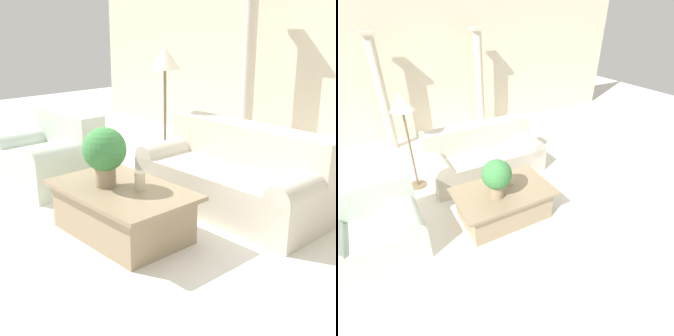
% 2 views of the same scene
% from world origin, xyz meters
% --- Properties ---
extents(ground_plane, '(16.00, 16.00, 0.00)m').
position_xyz_m(ground_plane, '(0.00, 0.00, 0.00)').
color(ground_plane, silver).
extents(wall_back, '(10.00, 0.06, 3.20)m').
position_xyz_m(wall_back, '(0.00, 3.15, 1.60)').
color(wall_back, beige).
rests_on(wall_back, ground_plane).
extents(sofa_long, '(2.00, 0.89, 0.85)m').
position_xyz_m(sofa_long, '(0.15, 0.90, 0.34)').
color(sofa_long, beige).
rests_on(sofa_long, ground_plane).
extents(loveseat, '(1.12, 0.89, 0.85)m').
position_xyz_m(loveseat, '(-1.79, -0.09, 0.35)').
color(loveseat, beige).
rests_on(loveseat, ground_plane).
extents(coffee_table, '(1.34, 0.84, 0.45)m').
position_xyz_m(coffee_table, '(-0.12, -0.33, 0.23)').
color(coffee_table, '#998466').
rests_on(coffee_table, ground_plane).
extents(potted_plant, '(0.39, 0.39, 0.54)m').
position_xyz_m(potted_plant, '(-0.26, -0.41, 0.77)').
color(potted_plant, '#937F60').
rests_on(potted_plant, coffee_table).
extents(pillar_candle, '(0.10, 0.10, 0.16)m').
position_xyz_m(pillar_candle, '(0.02, -0.24, 0.53)').
color(pillar_candle, beige).
rests_on(pillar_candle, coffee_table).
extents(floor_lamp, '(0.35, 0.35, 1.59)m').
position_xyz_m(floor_lamp, '(-1.05, 1.03, 1.34)').
color(floor_lamp, brown).
rests_on(floor_lamp, ground_plane).
extents(column_left, '(0.25, 0.25, 2.26)m').
position_xyz_m(column_left, '(-1.16, 2.76, 1.16)').
color(column_left, beige).
rests_on(column_left, ground_plane).
extents(column_right, '(0.25, 0.25, 2.26)m').
position_xyz_m(column_right, '(0.92, 2.76, 1.16)').
color(column_right, beige).
rests_on(column_right, ground_plane).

